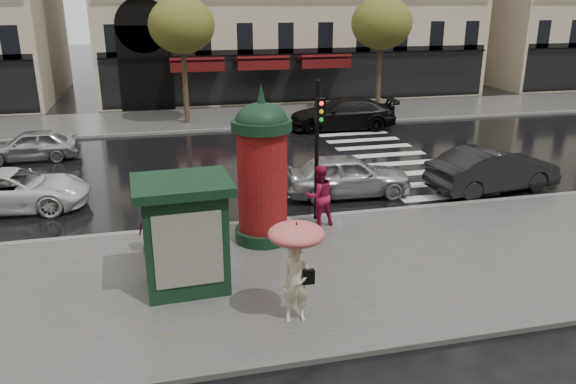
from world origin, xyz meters
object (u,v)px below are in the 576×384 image
object	(u,v)px
woman_red	(319,196)
traffic_light	(318,138)
car_white	(12,190)
car_far_silver	(31,145)
car_silver	(347,175)
car_black	(342,114)
morris_column	(262,168)
newsstand	(184,233)
woman_umbrella	(296,256)
car_darkgrey	(493,170)
man_burgundy	(153,226)

from	to	relation	value
woman_red	traffic_light	bearing A→B (deg)	-108.85
car_white	car_far_silver	world-z (taller)	car_white
car_silver	car_white	world-z (taller)	car_silver
car_white	car_black	bearing A→B (deg)	-52.77
woman_red	car_black	size ratio (longest dim) A/B	0.33
morris_column	car_white	size ratio (longest dim) A/B	0.91
morris_column	car_black	size ratio (longest dim) A/B	0.77
traffic_light	car_black	xyz separation A→B (m)	(4.97, 12.28, -1.84)
woman_red	newsstand	bearing A→B (deg)	25.07
car_black	newsstand	bearing A→B (deg)	-24.26
woman_red	car_silver	xyz separation A→B (m)	(1.78, 2.62, -0.30)
car_white	car_silver	bearing A→B (deg)	-91.43
woman_umbrella	car_far_silver	xyz separation A→B (m)	(-7.67, 14.91, -0.92)
car_white	car_black	distance (m)	16.66
woman_umbrella	car_far_silver	size ratio (longest dim) A/B	0.58
woman_umbrella	woman_red	size ratio (longest dim) A/B	1.20
woman_umbrella	car_darkgrey	bearing A→B (deg)	37.33
car_white	car_far_silver	size ratio (longest dim) A/B	1.23
woman_red	newsstand	xyz separation A→B (m)	(-4.03, -2.86, 0.41)
man_burgundy	car_far_silver	bearing A→B (deg)	-59.05
car_black	woman_red	bearing A→B (deg)	-15.66
newsstand	car_silver	size ratio (longest dim) A/B	0.59
car_silver	car_darkgrey	xyz separation A→B (m)	(5.17, -0.70, 0.04)
traffic_light	car_white	world-z (taller)	traffic_light
newsstand	woman_red	bearing A→B (deg)	35.37
car_far_silver	car_darkgrey	bearing A→B (deg)	62.53
newsstand	man_burgundy	bearing A→B (deg)	110.04
newsstand	car_darkgrey	bearing A→B (deg)	23.50
car_white	car_far_silver	xyz separation A→B (m)	(-0.51, 6.16, -0.00)
woman_umbrella	morris_column	world-z (taller)	morris_column
woman_umbrella	car_black	xyz separation A→B (m)	(6.97, 17.58, -0.77)
woman_red	car_far_silver	size ratio (longest dim) A/B	0.48
woman_umbrella	car_silver	bearing A→B (deg)	63.56
morris_column	man_burgundy	bearing A→B (deg)	-173.87
car_silver	car_far_silver	size ratio (longest dim) A/B	1.14
car_white	newsstand	bearing A→B (deg)	-137.90
newsstand	car_white	bearing A→B (deg)	126.89
man_burgundy	morris_column	size ratio (longest dim) A/B	0.38
car_silver	car_darkgrey	bearing A→B (deg)	-94.86
morris_column	car_black	distance (m)	15.05
woman_umbrella	car_far_silver	bearing A→B (deg)	117.22
man_burgundy	car_far_silver	size ratio (longest dim) A/B	0.42
woman_umbrella	car_far_silver	world-z (taller)	woman_umbrella
man_burgundy	morris_column	distance (m)	3.21
man_burgundy	car_darkgrey	distance (m)	12.04
car_black	man_burgundy	bearing A→B (deg)	-29.64
morris_column	traffic_light	xyz separation A→B (m)	(1.86, 1.06, 0.47)
newsstand	car_darkgrey	world-z (taller)	newsstand
woman_umbrella	car_darkgrey	world-z (taller)	woman_umbrella
car_far_silver	traffic_light	bearing A→B (deg)	43.85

